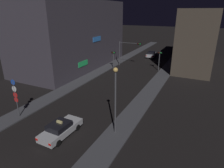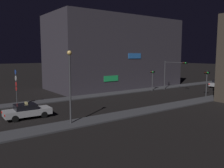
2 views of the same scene
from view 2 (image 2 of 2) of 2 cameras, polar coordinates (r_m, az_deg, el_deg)
sidewalk_left at (r=44.65m, az=10.71°, el=-1.02°), size 2.44×70.18×0.13m
sidewalk_right at (r=37.75m, az=23.49°, el=-2.94°), size 2.44×70.18×0.13m
building_facade_left at (r=46.31m, az=0.81°, el=7.36°), size 11.22×25.03×12.98m
taxi at (r=25.05m, az=-19.52°, el=-6.03°), size 1.92×4.50×1.62m
far_car at (r=49.85m, az=24.08°, el=0.09°), size 1.95×4.51×1.42m
traffic_light_overhead at (r=42.28m, az=14.31°, el=3.46°), size 4.72×0.41×5.12m
traffic_light_left_kerb at (r=41.35m, az=9.57°, el=1.83°), size 0.80×0.42×3.53m
traffic_light_right_kerb at (r=37.95m, az=21.57°, el=1.26°), size 0.80×0.41×3.82m
sign_pole_left at (r=30.99m, az=-21.82°, el=-0.07°), size 0.63×0.10×4.28m
street_lamp_near_block at (r=21.29m, az=-9.97°, el=1.47°), size 0.42×0.42×6.43m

